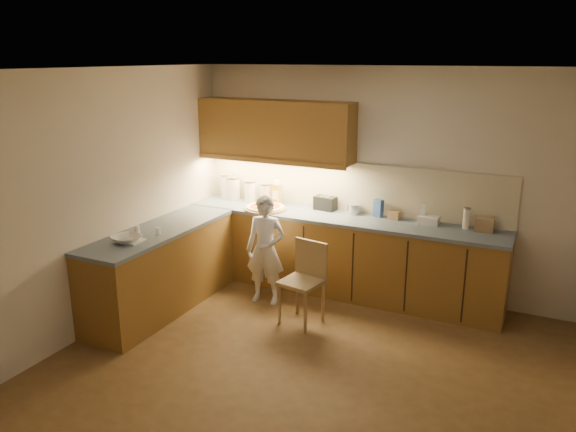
{
  "coord_description": "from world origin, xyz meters",
  "views": [
    {
      "loc": [
        1.8,
        -4.14,
        2.7
      ],
      "look_at": [
        -0.8,
        1.2,
        1.0
      ],
      "focal_mm": 35.0,
      "sensor_mm": 36.0,
      "label": 1
    }
  ],
  "objects_px": {
    "pizza_on_board": "(265,208)",
    "wooden_chair": "(305,276)",
    "oil_jug": "(277,194)",
    "child": "(266,250)",
    "toaster": "(325,203)"
  },
  "relations": [
    {
      "from": "child",
      "to": "wooden_chair",
      "type": "relative_size",
      "value": 1.44
    },
    {
      "from": "oil_jug",
      "to": "child",
      "type": "bearing_deg",
      "value": -71.87
    },
    {
      "from": "wooden_chair",
      "to": "oil_jug",
      "type": "distance_m",
      "value": 1.45
    },
    {
      "from": "pizza_on_board",
      "to": "oil_jug",
      "type": "distance_m",
      "value": 0.27
    },
    {
      "from": "pizza_on_board",
      "to": "wooden_chair",
      "type": "relative_size",
      "value": 0.59
    },
    {
      "from": "wooden_chair",
      "to": "oil_jug",
      "type": "height_order",
      "value": "oil_jug"
    },
    {
      "from": "child",
      "to": "toaster",
      "type": "height_order",
      "value": "child"
    },
    {
      "from": "child",
      "to": "oil_jug",
      "type": "height_order",
      "value": "child"
    },
    {
      "from": "child",
      "to": "toaster",
      "type": "xyz_separation_m",
      "value": [
        0.37,
        0.84,
        0.38
      ]
    },
    {
      "from": "oil_jug",
      "to": "wooden_chair",
      "type": "bearing_deg",
      "value": -50.29
    },
    {
      "from": "pizza_on_board",
      "to": "wooden_chair",
      "type": "bearing_deg",
      "value": -41.43
    },
    {
      "from": "pizza_on_board",
      "to": "oil_jug",
      "type": "xyz_separation_m",
      "value": [
        0.03,
        0.24,
        0.12
      ]
    },
    {
      "from": "pizza_on_board",
      "to": "wooden_chair",
      "type": "distance_m",
      "value": 1.26
    },
    {
      "from": "toaster",
      "to": "child",
      "type": "bearing_deg",
      "value": -105.9
    },
    {
      "from": "pizza_on_board",
      "to": "toaster",
      "type": "relative_size",
      "value": 1.86
    }
  ]
}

